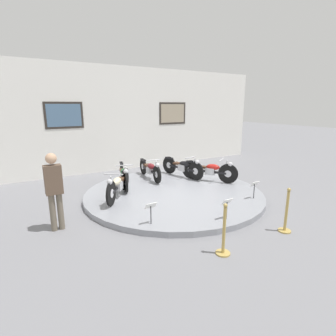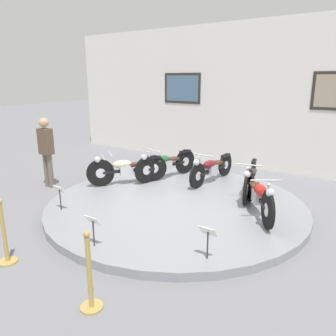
% 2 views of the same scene
% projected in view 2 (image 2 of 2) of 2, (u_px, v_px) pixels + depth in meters
% --- Properties ---
extents(ground_plane, '(60.00, 60.00, 0.00)m').
position_uv_depth(ground_plane, '(176.00, 207.00, 7.10)').
color(ground_plane, slate).
extents(display_platform, '(5.46, 5.46, 0.15)m').
position_uv_depth(display_platform, '(176.00, 204.00, 7.08)').
color(display_platform, gray).
rests_on(display_platform, ground_plane).
extents(back_wall, '(14.00, 0.22, 4.34)m').
position_uv_depth(back_wall, '(252.00, 97.00, 9.85)').
color(back_wall, white).
rests_on(back_wall, ground_plane).
extents(motorcycle_cream, '(1.26, 1.65, 0.81)m').
position_uv_depth(motorcycle_cream, '(126.00, 168.00, 8.12)').
color(motorcycle_cream, black).
rests_on(motorcycle_cream, display_platform).
extents(motorcycle_green, '(0.66, 1.97, 0.81)m').
position_uv_depth(motorcycle_green, '(165.00, 163.00, 8.59)').
color(motorcycle_green, black).
rests_on(motorcycle_green, display_platform).
extents(motorcycle_maroon, '(0.54, 1.96, 0.78)m').
position_uv_depth(motorcycle_maroon, '(211.00, 168.00, 8.27)').
color(motorcycle_maroon, black).
rests_on(motorcycle_maroon, display_platform).
extents(motorcycle_black, '(0.64, 1.97, 0.81)m').
position_uv_depth(motorcycle_black, '(250.00, 178.00, 7.33)').
color(motorcycle_black, black).
rests_on(motorcycle_black, display_platform).
extents(motorcycle_red, '(1.17, 1.72, 0.82)m').
position_uv_depth(motorcycle_red, '(259.00, 194.00, 6.29)').
color(motorcycle_red, black).
rests_on(motorcycle_red, display_platform).
extents(info_placard_front_left, '(0.26, 0.11, 0.51)m').
position_uv_depth(info_placard_front_left, '(60.00, 192.00, 6.49)').
color(info_placard_front_left, '#333338').
rests_on(info_placard_front_left, display_platform).
extents(info_placard_front_centre, '(0.26, 0.11, 0.51)m').
position_uv_depth(info_placard_front_centre, '(93.00, 224.00, 5.07)').
color(info_placard_front_centre, '#333338').
rests_on(info_placard_front_centre, display_platform).
extents(info_placard_front_right, '(0.26, 0.11, 0.51)m').
position_uv_depth(info_placard_front_right, '(208.00, 236.00, 4.70)').
color(info_placard_front_right, '#333338').
rests_on(info_placard_front_right, display_platform).
extents(visitor_standing, '(0.36, 0.23, 1.77)m').
position_uv_depth(visitor_standing, '(46.00, 148.00, 8.21)').
color(visitor_standing, '#6B6051').
rests_on(visitor_standing, ground_plane).
extents(stanchion_post_left_of_entry, '(0.28, 0.28, 1.02)m').
position_uv_depth(stanchion_post_left_of_entry, '(5.00, 242.00, 4.88)').
color(stanchion_post_left_of_entry, tan).
rests_on(stanchion_post_left_of_entry, ground_plane).
extents(stanchion_post_right_of_entry, '(0.28, 0.28, 1.02)m').
position_uv_depth(stanchion_post_right_of_entry, '(90.00, 283.00, 3.89)').
color(stanchion_post_right_of_entry, tan).
rests_on(stanchion_post_right_of_entry, ground_plane).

